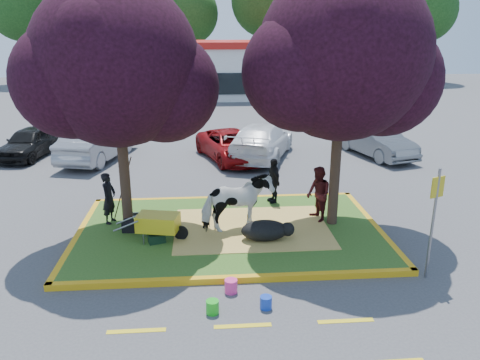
{
  "coord_description": "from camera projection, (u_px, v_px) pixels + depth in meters",
  "views": [
    {
      "loc": [
        -0.65,
        -11.77,
        5.4
      ],
      "look_at": [
        0.32,
        0.5,
        1.39
      ],
      "focal_mm": 35.0,
      "sensor_mm": 36.0,
      "label": 1
    }
  ],
  "objects": [
    {
      "name": "ground",
      "position": [
        230.0,
        234.0,
        12.87
      ],
      "size": [
        90.0,
        90.0,
        0.0
      ],
      "primitive_type": "plane",
      "color": "#424244",
      "rests_on": "ground"
    },
    {
      "name": "median_island",
      "position": [
        230.0,
        231.0,
        12.85
      ],
      "size": [
        8.0,
        5.0,
        0.15
      ],
      "primitive_type": "cube",
      "color": "#31591C",
      "rests_on": "ground"
    },
    {
      "name": "curb_near",
      "position": [
        237.0,
        279.0,
        10.4
      ],
      "size": [
        8.3,
        0.16,
        0.15
      ],
      "primitive_type": "cube",
      "color": "gold",
      "rests_on": "ground"
    },
    {
      "name": "curb_far",
      "position": [
        225.0,
        199.0,
        15.3
      ],
      "size": [
        8.3,
        0.16,
        0.15
      ],
      "primitive_type": "cube",
      "color": "gold",
      "rests_on": "ground"
    },
    {
      "name": "curb_left",
      "position": [
        78.0,
        236.0,
        12.54
      ],
      "size": [
        0.16,
        5.3,
        0.15
      ],
      "primitive_type": "cube",
      "color": "gold",
      "rests_on": "ground"
    },
    {
      "name": "curb_right",
      "position": [
        374.0,
        227.0,
        13.15
      ],
      "size": [
        0.16,
        5.3,
        0.15
      ],
      "primitive_type": "cube",
      "color": "gold",
      "rests_on": "ground"
    },
    {
      "name": "straw_bedding",
      "position": [
        252.0,
        228.0,
        12.87
      ],
      "size": [
        4.2,
        3.0,
        0.01
      ],
      "primitive_type": "cube",
      "color": "#E5C55E",
      "rests_on": "median_island"
    },
    {
      "name": "tree_purple_left",
      "position": [
        117.0,
        72.0,
        11.68
      ],
      "size": [
        5.06,
        4.2,
        6.51
      ],
      "color": "black",
      "rests_on": "median_island"
    },
    {
      "name": "tree_purple_right",
      "position": [
        343.0,
        63.0,
        11.85
      ],
      "size": [
        5.3,
        4.4,
        6.82
      ],
      "color": "black",
      "rests_on": "median_island"
    },
    {
      "name": "fire_lane_stripe_a",
      "position": [
        136.0,
        331.0,
        8.74
      ],
      "size": [
        1.1,
        0.12,
        0.01
      ],
      "primitive_type": "cube",
      "color": "yellow",
      "rests_on": "ground"
    },
    {
      "name": "fire_lane_stripe_b",
      "position": [
        243.0,
        326.0,
        8.89
      ],
      "size": [
        1.1,
        0.12,
        0.01
      ],
      "primitive_type": "cube",
      "color": "yellow",
      "rests_on": "ground"
    },
    {
      "name": "fire_lane_stripe_c",
      "position": [
        346.0,
        321.0,
        9.04
      ],
      "size": [
        1.1,
        0.12,
        0.01
      ],
      "primitive_type": "cube",
      "color": "yellow",
      "rests_on": "ground"
    },
    {
      "name": "retail_building",
      "position": [
        234.0,
        68.0,
        38.85
      ],
      "size": [
        20.4,
        8.4,
        4.4
      ],
      "color": "silver",
      "rests_on": "ground"
    },
    {
      "name": "treeline",
      "position": [
        220.0,
        3.0,
        46.22
      ],
      "size": [
        46.58,
        7.8,
        14.63
      ],
      "color": "black",
      "rests_on": "ground"
    },
    {
      "name": "cow",
      "position": [
        237.0,
        203.0,
        12.5
      ],
      "size": [
        2.05,
        1.39,
        1.58
      ],
      "primitive_type": "imported",
      "rotation": [
        0.0,
        0.0,
        1.88
      ],
      "color": "silver",
      "rests_on": "median_island"
    },
    {
      "name": "calf",
      "position": [
        265.0,
        230.0,
        12.09
      ],
      "size": [
        1.4,
        1.12,
        0.53
      ],
      "primitive_type": "ellipsoid",
      "rotation": [
        0.0,
        0.0,
        0.41
      ],
      "color": "black",
      "rests_on": "median_island"
    },
    {
      "name": "handler",
      "position": [
        109.0,
        198.0,
        13.05
      ],
      "size": [
        0.49,
        0.61,
        1.46
      ],
      "primitive_type": "imported",
      "rotation": [
        0.0,
        0.0,
        1.28
      ],
      "color": "black",
      "rests_on": "median_island"
    },
    {
      "name": "visitor_a",
      "position": [
        318.0,
        194.0,
        13.18
      ],
      "size": [
        0.75,
        0.88,
        1.57
      ],
      "primitive_type": "imported",
      "rotation": [
        0.0,
        0.0,
        -1.34
      ],
      "color": "#451314",
      "rests_on": "median_island"
    },
    {
      "name": "visitor_b",
      "position": [
        274.0,
        180.0,
        14.62
      ],
      "size": [
        0.52,
        0.89,
        1.42
      ],
      "primitive_type": "imported",
      "rotation": [
        0.0,
        0.0,
        -1.35
      ],
      "color": "black",
      "rests_on": "median_island"
    },
    {
      "name": "wheelbarrow",
      "position": [
        159.0,
        223.0,
        11.99
      ],
      "size": [
        1.88,
        0.83,
        0.71
      ],
      "rotation": [
        0.0,
        0.0,
        -0.21
      ],
      "color": "black",
      "rests_on": "median_island"
    },
    {
      "name": "gear_bag_dark",
      "position": [
        134.0,
        226.0,
        12.64
      ],
      "size": [
        0.62,
        0.39,
        0.3
      ],
      "primitive_type": "cube",
      "rotation": [
        0.0,
        0.0,
        -0.12
      ],
      "color": "black",
      "rests_on": "median_island"
    },
    {
      "name": "gear_bag_green",
      "position": [
        157.0,
        238.0,
        11.98
      ],
      "size": [
        0.48,
        0.38,
        0.22
      ],
      "primitive_type": "cube",
      "rotation": [
        0.0,
        0.0,
        0.32
      ],
      "color": "black",
      "rests_on": "median_island"
    },
    {
      "name": "sign_post",
      "position": [
        434.0,
        212.0,
        10.14
      ],
      "size": [
        0.35,
        0.16,
        2.58
      ],
      "rotation": [
        0.0,
        0.0,
        0.39
      ],
      "color": "slate",
      "rests_on": "ground"
    },
    {
      "name": "bucket_green",
      "position": [
        212.0,
        307.0,
        9.25
      ],
      "size": [
        0.33,
        0.33,
        0.28
      ],
      "primitive_type": "cylinder",
      "rotation": [
        0.0,
        0.0,
        0.36
      ],
      "color": "green",
      "rests_on": "ground"
    },
    {
      "name": "bucket_pink",
      "position": [
        231.0,
        286.0,
        9.98
      ],
      "size": [
        0.35,
        0.35,
        0.3
      ],
      "primitive_type": "cylinder",
      "rotation": [
        0.0,
        0.0,
        0.35
      ],
      "color": "#F03589",
      "rests_on": "ground"
    },
    {
      "name": "bucket_blue",
      "position": [
        266.0,
        302.0,
        9.42
      ],
      "size": [
        0.28,
        0.28,
        0.26
      ],
      "primitive_type": "cylinder",
      "rotation": [
        0.0,
        0.0,
        -0.17
      ],
      "color": "#163AB4",
      "rests_on": "ground"
    },
    {
      "name": "car_black",
      "position": [
        30.0,
        142.0,
        20.4
      ],
      "size": [
        2.16,
        4.03,
        1.3
      ],
      "primitive_type": "imported",
      "rotation": [
        0.0,
        0.0,
        -0.17
      ],
      "color": "black",
      "rests_on": "ground"
    },
    {
      "name": "car_silver",
      "position": [
        98.0,
        142.0,
        19.92
      ],
      "size": [
        2.77,
        4.96,
        1.55
      ],
      "primitive_type": "imported",
      "rotation": [
        0.0,
        0.0,
        2.89
      ],
      "color": "gray",
      "rests_on": "ground"
    },
    {
      "name": "car_red",
      "position": [
        232.0,
        146.0,
        19.95
      ],
      "size": [
        3.34,
        4.9,
        1.25
      ],
      "primitive_type": "imported",
      "rotation": [
        0.0,
        0.0,
        0.31
      ],
      "color": "maroon",
      "rests_on": "ground"
    },
    {
      "name": "car_white",
      "position": [
        261.0,
        141.0,
        20.25
      ],
      "size": [
        3.75,
        5.61,
        1.51
      ],
      "primitive_type": "imported",
      "rotation": [
        0.0,
        0.0,
        2.8
      ],
      "color": "white",
      "rests_on": "ground"
    },
    {
      "name": "car_grey",
      "position": [
        376.0,
        140.0,
        20.53
      ],
      "size": [
        2.64,
        4.49,
        1.4
      ],
      "primitive_type": "imported",
      "rotation": [
        0.0,
        0.0,
        0.29
      ],
      "color": "slate",
      "rests_on": "ground"
    }
  ]
}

